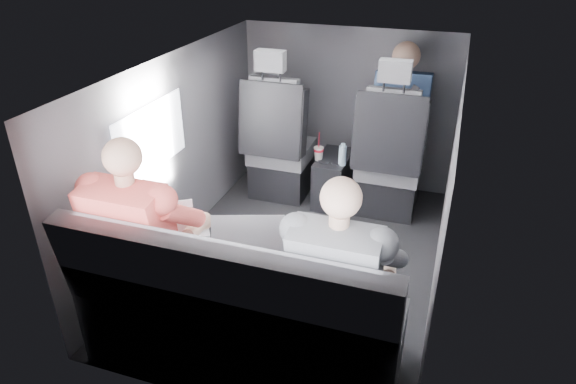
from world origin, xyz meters
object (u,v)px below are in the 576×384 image
(passenger_front_right, at_px, (400,112))
(passenger_rear_right, at_px, (341,282))
(water_bottle, at_px, (343,155))
(laptop_black, at_px, (338,259))
(laptop_silver, at_px, (256,242))
(center_console, at_px, (333,179))
(front_seat_right, at_px, (389,166))
(rear_bench, at_px, (238,323))
(soda_cup, at_px, (319,153))
(laptop_white, at_px, (174,227))
(front_seat_left, at_px, (279,152))
(passenger_rear_left, at_px, (149,241))

(passenger_front_right, bearing_deg, passenger_rear_right, -89.40)
(water_bottle, distance_m, laptop_black, 1.60)
(laptop_silver, height_order, passenger_front_right, passenger_front_right)
(passenger_rear_right, bearing_deg, passenger_front_right, 90.60)
(laptop_black, bearing_deg, center_console, 104.60)
(front_seat_right, relative_size, laptop_black, 3.70)
(rear_bench, xyz_separation_m, soda_cup, (-0.10, 1.84, 0.15))
(laptop_white, height_order, laptop_silver, laptop_silver)
(laptop_white, xyz_separation_m, passenger_front_right, (0.94, 1.91, 0.13))
(front_seat_right, height_order, center_console, front_seat_right)
(soda_cup, height_order, water_bottle, soda_cup)
(passenger_front_right, bearing_deg, front_seat_left, -164.32)
(passenger_rear_right, bearing_deg, passenger_rear_left, -179.96)
(laptop_white, distance_m, laptop_silver, 0.48)
(center_console, height_order, rear_bench, rear_bench)
(passenger_rear_left, distance_m, passenger_front_right, 2.29)
(water_bottle, distance_m, passenger_rear_left, 1.83)
(front_seat_left, distance_m, front_seat_right, 0.90)
(center_console, distance_m, passenger_rear_left, 1.97)
(rear_bench, relative_size, laptop_black, 4.68)
(front_seat_right, relative_size, soda_cup, 5.36)
(rear_bench, height_order, laptop_white, rear_bench)
(soda_cup, relative_size, laptop_silver, 0.56)
(passenger_rear_left, bearing_deg, front_seat_right, 61.77)
(rear_bench, xyz_separation_m, passenger_front_right, (0.47, 2.16, 0.45))
(laptop_white, bearing_deg, rear_bench, -28.22)
(front_seat_left, distance_m, laptop_white, 1.67)
(laptop_black, xyz_separation_m, passenger_rear_left, (-0.96, -0.16, 0.00))
(water_bottle, height_order, laptop_black, laptop_black)
(center_console, relative_size, water_bottle, 2.70)
(laptop_white, bearing_deg, center_console, 74.51)
(center_console, xyz_separation_m, rear_bench, (-0.00, -1.94, 0.11))
(soda_cup, distance_m, passenger_rear_right, 1.85)
(laptop_white, bearing_deg, water_bottle, 70.03)
(front_seat_right, xyz_separation_m, laptop_black, (-0.01, -1.65, 0.23))
(front_seat_left, bearing_deg, laptop_black, -61.62)
(passenger_rear_right, relative_size, passenger_front_right, 1.37)
(soda_cup, height_order, passenger_rear_left, passenger_rear_left)
(rear_bench, bearing_deg, water_bottle, 86.85)
(front_seat_left, relative_size, laptop_white, 2.88)
(front_seat_right, xyz_separation_m, laptop_white, (-0.92, -1.65, 0.23))
(laptop_white, relative_size, passenger_front_right, 0.50)
(laptop_silver, xyz_separation_m, passenger_rear_right, (0.48, -0.16, -0.02))
(water_bottle, distance_m, laptop_white, 1.67)
(soda_cup, distance_m, laptop_silver, 1.60)
(front_seat_left, height_order, rear_bench, front_seat_left)
(front_seat_left, height_order, water_bottle, front_seat_left)
(laptop_black, bearing_deg, laptop_white, -179.65)
(rear_bench, distance_m, laptop_white, 0.62)
(water_bottle, distance_m, passenger_front_right, 0.58)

